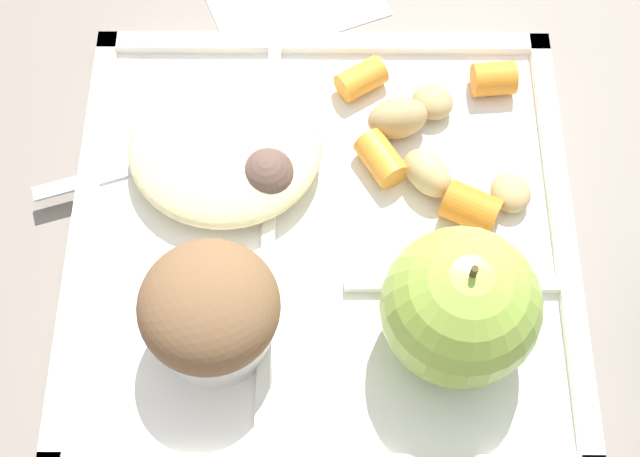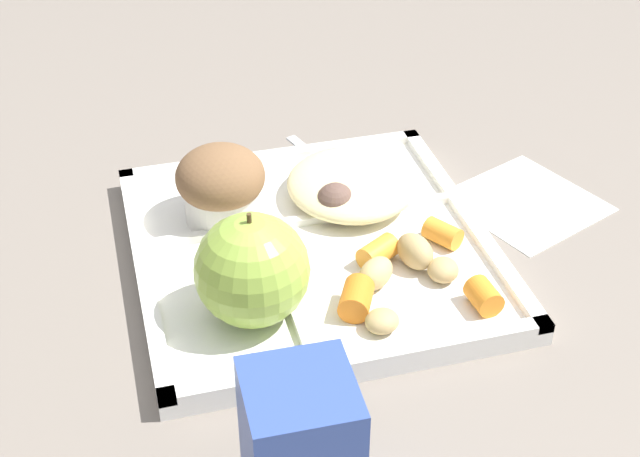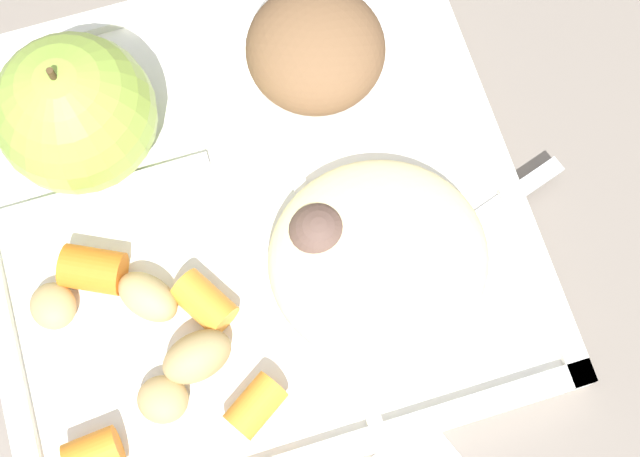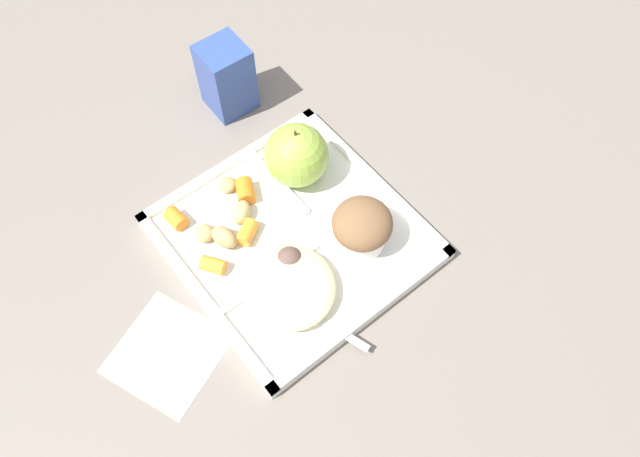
{
  "view_description": "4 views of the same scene",
  "coord_description": "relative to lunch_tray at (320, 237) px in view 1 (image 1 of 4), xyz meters",
  "views": [
    {
      "loc": [
        -0.0,
        0.24,
        0.5
      ],
      "look_at": [
        -0.0,
        0.01,
        0.04
      ],
      "focal_mm": 50.32,
      "sensor_mm": 36.0,
      "label": 1
    },
    {
      "loc": [
        -0.6,
        0.15,
        0.48
      ],
      "look_at": [
        -0.03,
        0.0,
        0.05
      ],
      "focal_mm": 51.14,
      "sensor_mm": 36.0,
      "label": 2
    },
    {
      "loc": [
        -0.01,
        -0.17,
        0.51
      ],
      "look_at": [
        0.04,
        -0.03,
        0.03
      ],
      "focal_mm": 51.52,
      "sensor_mm": 36.0,
      "label": 3
    },
    {
      "loc": [
        0.33,
        -0.22,
        0.72
      ],
      "look_at": [
        0.02,
        0.03,
        0.03
      ],
      "focal_mm": 34.38,
      "sensor_mm": 36.0,
      "label": 4
    }
  ],
  "objects": [
    {
      "name": "carrot_slice_center",
      "position": [
        -0.11,
        -0.11,
        0.02
      ],
      "size": [
        0.03,
        0.02,
        0.02
      ],
      "primitive_type": "cylinder",
      "rotation": [
        0.0,
        1.57,
        3.23
      ],
      "color": "orange",
      "rests_on": "lunch_tray"
    },
    {
      "name": "meatball_side",
      "position": [
        0.03,
        -0.03,
        0.02
      ],
      "size": [
        0.03,
        0.03,
        0.03
      ],
      "primitive_type": "sphere",
      "color": "brown",
      "rests_on": "lunch_tray"
    },
    {
      "name": "carrot_slice_diagonal",
      "position": [
        -0.09,
        -0.01,
        0.02
      ],
      "size": [
        0.04,
        0.04,
        0.02
      ],
      "primitive_type": "cylinder",
      "rotation": [
        0.0,
        1.57,
        2.68
      ],
      "color": "orange",
      "rests_on": "lunch_tray"
    },
    {
      "name": "carrot_slice_edge",
      "position": [
        -0.04,
        -0.05,
        0.02
      ],
      "size": [
        0.03,
        0.04,
        0.02
      ],
      "primitive_type": "cylinder",
      "rotation": [
        0.0,
        1.57,
        5.26
      ],
      "color": "orange",
      "rests_on": "lunch_tray"
    },
    {
      "name": "potato_chunk_wedge",
      "position": [
        -0.06,
        -0.04,
        0.02
      ],
      "size": [
        0.04,
        0.04,
        0.02
      ],
      "primitive_type": "ellipsoid",
      "rotation": [
        0.0,
        0.0,
        2.26
      ],
      "color": "tan",
      "rests_on": "lunch_tray"
    },
    {
      "name": "egg_noodle_pile",
      "position": [
        0.06,
        -0.05,
        0.02
      ],
      "size": [
        0.12,
        0.11,
        0.03
      ],
      "primitive_type": "ellipsoid",
      "color": "beige",
      "rests_on": "lunch_tray"
    },
    {
      "name": "potato_chunk_small",
      "position": [
        -0.05,
        -0.08,
        0.02
      ],
      "size": [
        0.04,
        0.03,
        0.03
      ],
      "primitive_type": "ellipsoid",
      "rotation": [
        0.0,
        0.0,
        3.36
      ],
      "color": "tan",
      "rests_on": "lunch_tray"
    },
    {
      "name": "plastic_fork",
      "position": [
        0.1,
        -0.05,
        0.01
      ],
      "size": [
        0.15,
        0.06,
        0.0
      ],
      "color": "silver",
      "rests_on": "lunch_tray"
    },
    {
      "name": "potato_chunk_corner",
      "position": [
        -0.07,
        -0.09,
        0.01
      ],
      "size": [
        0.04,
        0.04,
        0.02
      ],
      "primitive_type": "ellipsoid",
      "rotation": [
        0.0,
        0.0,
        2.65
      ],
      "color": "tan",
      "rests_on": "lunch_tray"
    },
    {
      "name": "potato_chunk_browned",
      "position": [
        -0.12,
        -0.02,
        0.01
      ],
      "size": [
        0.03,
        0.03,
        0.02
      ],
      "primitive_type": "ellipsoid",
      "rotation": [
        0.0,
        0.0,
        0.32
      ],
      "color": "tan",
      "rests_on": "lunch_tray"
    },
    {
      "name": "carrot_slice_back",
      "position": [
        -0.02,
        -0.11,
        0.02
      ],
      "size": [
        0.04,
        0.03,
        0.02
      ],
      "primitive_type": "cylinder",
      "rotation": [
        0.0,
        1.57,
        3.72
      ],
      "color": "orange",
      "rests_on": "lunch_tray"
    },
    {
      "name": "meatball_center",
      "position": [
        0.07,
        -0.04,
        0.02
      ],
      "size": [
        0.03,
        0.03,
        0.03
      ],
      "primitive_type": "sphere",
      "color": "brown",
      "rests_on": "lunch_tray"
    },
    {
      "name": "ground",
      "position": [
        0.0,
        -0.0,
        -0.01
      ],
      "size": [
        6.0,
        6.0,
        0.0
      ],
      "primitive_type": "plane",
      "color": "slate"
    },
    {
      "name": "bran_muffin",
      "position": [
        0.06,
        0.07,
        0.04
      ],
      "size": [
        0.08,
        0.08,
        0.07
      ],
      "color": "silver",
      "rests_on": "lunch_tray"
    },
    {
      "name": "lunch_tray",
      "position": [
        0.0,
        0.0,
        0.0
      ],
      "size": [
        0.31,
        0.3,
        0.02
      ],
      "color": "white",
      "rests_on": "ground"
    },
    {
      "name": "green_apple",
      "position": [
        -0.07,
        0.07,
        0.05
      ],
      "size": [
        0.09,
        0.09,
        0.09
      ],
      "color": "#93B742",
      "rests_on": "lunch_tray"
    }
  ]
}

